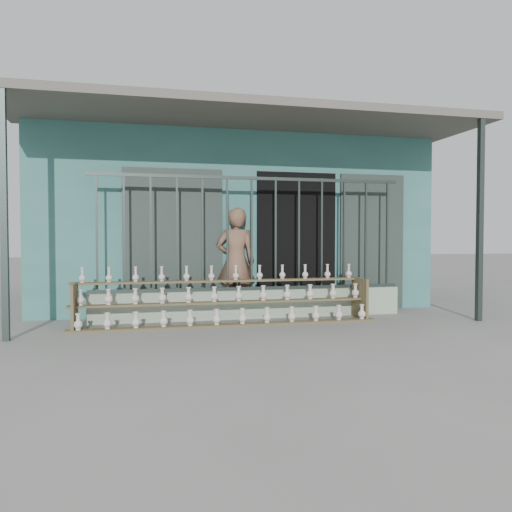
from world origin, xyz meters
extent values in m
plane|color=slate|center=(0.00, 0.00, 0.00)|extent=(60.00, 60.00, 0.00)
cube|color=#346E68|center=(0.00, 4.30, 1.60)|extent=(7.00, 5.00, 3.20)
cube|color=black|center=(0.90, 1.82, 1.20)|extent=(1.40, 0.12, 2.40)
cube|color=#222D29|center=(-1.20, 1.78, 1.20)|extent=(1.60, 0.08, 2.40)
cube|color=#222D29|center=(2.30, 1.78, 1.20)|extent=(1.20, 0.08, 2.40)
cube|color=#59544C|center=(0.00, 1.20, 3.15)|extent=(7.40, 2.00, 0.12)
cube|color=#283330|center=(-3.35, 0.25, 1.55)|extent=(0.08, 0.08, 3.10)
cube|color=#283330|center=(3.35, 0.25, 1.55)|extent=(0.08, 0.08, 3.10)
cube|color=#98AC93|center=(0.00, 1.30, 0.23)|extent=(5.00, 0.20, 0.45)
cube|color=#283330|center=(-2.35, 1.30, 1.35)|extent=(0.03, 0.03, 1.80)
cube|color=#283330|center=(-1.96, 1.30, 1.35)|extent=(0.03, 0.03, 1.80)
cube|color=#283330|center=(-1.57, 1.30, 1.35)|extent=(0.03, 0.03, 1.80)
cube|color=#283330|center=(-1.18, 1.30, 1.35)|extent=(0.03, 0.03, 1.80)
cube|color=#283330|center=(-0.78, 1.30, 1.35)|extent=(0.03, 0.03, 1.80)
cube|color=#283330|center=(-0.39, 1.30, 1.35)|extent=(0.03, 0.03, 1.80)
cube|color=#283330|center=(0.00, 1.30, 1.35)|extent=(0.03, 0.03, 1.80)
cube|color=#283330|center=(0.39, 1.30, 1.35)|extent=(0.03, 0.03, 1.80)
cube|color=#283330|center=(0.78, 1.30, 1.35)|extent=(0.03, 0.03, 1.80)
cube|color=#283330|center=(1.17, 1.30, 1.35)|extent=(0.03, 0.03, 1.80)
cube|color=#283330|center=(1.57, 1.30, 1.35)|extent=(0.03, 0.03, 1.80)
cube|color=#283330|center=(1.96, 1.30, 1.35)|extent=(0.03, 0.03, 1.80)
cube|color=#283330|center=(2.35, 1.30, 1.35)|extent=(0.03, 0.03, 1.80)
cube|color=#283330|center=(0.00, 1.30, 2.22)|extent=(5.00, 0.04, 0.05)
cube|color=#283330|center=(0.00, 1.30, 0.47)|extent=(5.00, 0.04, 0.05)
cube|color=brown|center=(-0.48, 0.65, 0.01)|extent=(4.50, 0.18, 0.03)
cube|color=brown|center=(-0.48, 0.90, 0.32)|extent=(4.50, 0.18, 0.03)
cube|color=brown|center=(-0.48, 1.15, 0.61)|extent=(4.50, 0.18, 0.03)
cube|color=brown|center=(-2.63, 0.90, 0.32)|extent=(0.04, 0.55, 0.64)
cube|color=brown|center=(1.67, 0.90, 0.32)|extent=(0.04, 0.55, 0.64)
imported|color=brown|center=(-0.18, 1.68, 0.89)|extent=(0.68, 0.48, 1.77)
camera|label=1|loc=(-1.73, -6.41, 1.27)|focal=35.00mm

